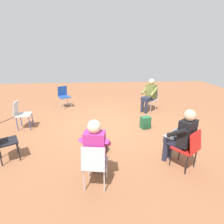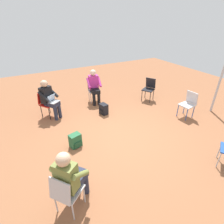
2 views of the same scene
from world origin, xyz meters
name	(u,v)px [view 1 (image 1 of 2)]	position (x,y,z in m)	size (l,w,h in m)	color
ground_plane	(106,126)	(0.00, 0.00, 0.00)	(14.80, 14.80, 0.00)	brown
chair_north	(21,113)	(0.04, 2.50, 0.50)	(0.44, 0.47, 0.85)	#B7B7BC
chair_southeast	(151,98)	(1.36, -1.82, 0.50)	(0.58, 0.58, 0.85)	#B7B7BC
chair_southwest	(188,147)	(-2.15, -1.51, 0.50)	(0.58, 0.57, 0.85)	red
chair_northwest	(2,140)	(-1.60, 2.22, 0.50)	(0.56, 0.57, 0.85)	black
chair_west	(95,163)	(-2.52, 0.29, 0.50)	(0.49, 0.46, 0.85)	#B7B7BC
chair_northeast	(64,95)	(2.05, 1.61, 0.50)	(0.58, 0.56, 0.85)	#1E4799
person_with_laptop	(182,135)	(-2.02, -1.41, 0.69)	(0.64, 0.63, 1.24)	#23283D
person_in_olive	(149,94)	(1.26, -1.69, 0.69)	(0.63, 0.63, 1.24)	#23283D
person_in_magenta	(96,147)	(-2.36, 0.26, 0.69)	(0.56, 0.55, 1.24)	black
backpack_near_laptop_user	(101,145)	(-1.40, 0.17, 0.16)	(0.31, 0.28, 0.36)	black
backpack_by_empty_chair	(145,123)	(-0.22, -1.19, 0.16)	(0.29, 0.32, 0.36)	#235B38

